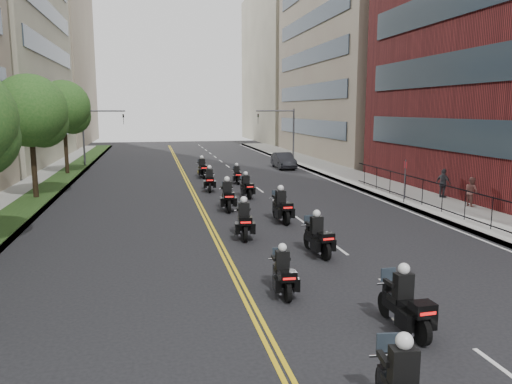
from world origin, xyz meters
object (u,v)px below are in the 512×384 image
at_px(motorcycle_4, 244,222).
at_px(motorcycle_7, 246,187).
at_px(motorcycle_10, 202,169).
at_px(pedestrian_c, 443,183).
at_px(motorcycle_3, 318,237).
at_px(motorcycle_8, 210,181).
at_px(parked_sedan, 284,161).
at_px(motorcycle_5, 281,208).
at_px(pedestrian_b, 471,192).
at_px(motorcycle_9, 237,175).
at_px(motorcycle_1, 405,305).
at_px(motorcycle_6, 227,197).
at_px(motorcycle_2, 283,274).

height_order(motorcycle_4, motorcycle_7, motorcycle_4).
bearing_deg(motorcycle_10, pedestrian_c, -47.79).
height_order(motorcycle_3, motorcycle_7, motorcycle_3).
height_order(motorcycle_8, parked_sedan, motorcycle_8).
bearing_deg(motorcycle_4, pedestrian_c, 31.89).
distance_m(motorcycle_4, motorcycle_5, 3.55).
distance_m(parked_sedan, pedestrian_b, 21.75).
xyz_separation_m(motorcycle_7, motorcycle_9, (0.43, 6.13, -0.04)).
relative_size(motorcycle_5, pedestrian_c, 1.40).
xyz_separation_m(motorcycle_7, parked_sedan, (6.43, 15.00, 0.09)).
distance_m(motorcycle_3, parked_sedan, 28.66).
xyz_separation_m(motorcycle_8, pedestrian_b, (13.77, -9.14, 0.27)).
bearing_deg(motorcycle_1, motorcycle_10, 91.27).
height_order(motorcycle_4, pedestrian_c, pedestrian_c).
xyz_separation_m(motorcycle_1, motorcycle_4, (-2.27, 10.05, 0.02)).
relative_size(motorcycle_5, motorcycle_7, 1.11).
xyz_separation_m(motorcycle_6, motorcycle_10, (-0.03, 13.72, -0.03)).
xyz_separation_m(motorcycle_8, motorcycle_10, (0.19, 6.93, 0.02)).
xyz_separation_m(parked_sedan, pedestrian_c, (5.35, -18.27, 0.30)).
height_order(motorcycle_2, motorcycle_10, motorcycle_10).
bearing_deg(motorcycle_6, motorcycle_10, 93.12).
relative_size(motorcycle_6, pedestrian_b, 1.55).
relative_size(motorcycle_3, motorcycle_5, 0.95).
height_order(motorcycle_3, motorcycle_4, motorcycle_4).
xyz_separation_m(motorcycle_1, motorcycle_8, (-2.31, 22.93, 0.01)).
bearing_deg(motorcycle_2, pedestrian_b, 40.67).
height_order(motorcycle_5, motorcycle_6, motorcycle_6).
height_order(motorcycle_1, motorcycle_6, motorcycle_6).
bearing_deg(pedestrian_b, motorcycle_9, 41.22).
height_order(motorcycle_1, pedestrian_b, pedestrian_b).
bearing_deg(motorcycle_6, motorcycle_1, -79.62).
relative_size(motorcycle_1, pedestrian_c, 1.33).
bearing_deg(motorcycle_4, motorcycle_1, -70.87).
bearing_deg(motorcycle_9, motorcycle_2, -94.22).
height_order(motorcycle_6, motorcycle_10, motorcycle_6).
xyz_separation_m(motorcycle_1, parked_sedan, (6.12, 34.87, 0.05)).
distance_m(motorcycle_1, motorcycle_5, 12.69).
relative_size(motorcycle_1, motorcycle_2, 1.13).
relative_size(parked_sedan, pedestrian_b, 2.73).
bearing_deg(motorcycle_3, motorcycle_5, 84.33).
relative_size(motorcycle_8, pedestrian_b, 1.46).
relative_size(motorcycle_1, pedestrian_b, 1.44).
distance_m(motorcycle_2, motorcycle_10, 26.71).
bearing_deg(parked_sedan, motorcycle_3, -101.17).
height_order(motorcycle_1, pedestrian_c, pedestrian_c).
relative_size(motorcycle_5, motorcycle_9, 1.19).
height_order(motorcycle_1, motorcycle_10, motorcycle_10).
height_order(motorcycle_2, motorcycle_4, motorcycle_4).
bearing_deg(motorcycle_3, motorcycle_10, 90.46).
relative_size(motorcycle_2, motorcycle_4, 0.86).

